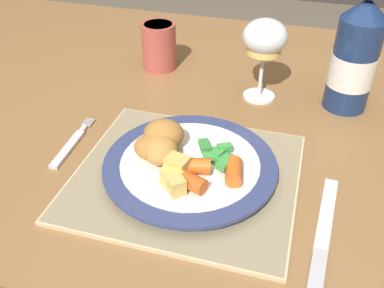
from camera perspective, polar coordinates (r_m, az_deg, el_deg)
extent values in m
cube|color=olive|center=(0.81, 1.84, 4.25)|extent=(1.48, 0.89, 0.04)
cube|color=olive|center=(1.57, -19.58, 3.57)|extent=(0.06, 0.06, 0.70)
cube|color=#CCB789|center=(0.63, -0.76, -4.29)|extent=(0.32, 0.29, 0.01)
cube|color=gray|center=(0.62, -0.76, -4.05)|extent=(0.31, 0.28, 0.00)
cylinder|color=white|center=(0.62, -0.26, -3.33)|extent=(0.21, 0.21, 0.01)
cylinder|color=navy|center=(0.62, -0.26, -2.69)|extent=(0.25, 0.25, 0.01)
cylinder|color=white|center=(0.62, -0.26, -2.44)|extent=(0.20, 0.20, 0.00)
ellipsoid|color=tan|center=(0.63, -3.98, 0.56)|extent=(0.07, 0.07, 0.03)
ellipsoid|color=#A87033|center=(0.63, -3.78, 1.31)|extent=(0.07, 0.06, 0.05)
ellipsoid|color=#B77F3D|center=(0.61, -4.17, -0.74)|extent=(0.07, 0.07, 0.04)
ellipsoid|color=#A87033|center=(0.62, -5.29, -0.42)|extent=(0.07, 0.06, 0.03)
cube|color=#338438|center=(0.64, 1.71, -0.24)|extent=(0.03, 0.03, 0.01)
cube|color=#4CA84C|center=(0.62, 3.37, -1.07)|extent=(0.02, 0.02, 0.01)
cube|color=#338438|center=(0.61, 4.54, -2.12)|extent=(0.02, 0.03, 0.01)
cube|color=green|center=(0.62, 3.63, -1.10)|extent=(0.02, 0.03, 0.01)
cube|color=#338438|center=(0.61, 3.81, -2.13)|extent=(0.02, 0.02, 0.01)
cube|color=green|center=(0.62, 2.61, -1.74)|extent=(0.03, 0.02, 0.01)
cube|color=green|center=(0.63, 4.36, -0.46)|extent=(0.02, 0.02, 0.01)
cube|color=green|center=(0.59, 4.36, -2.55)|extent=(0.02, 0.03, 0.01)
cylinder|color=orange|center=(0.59, 0.97, -2.97)|extent=(0.04, 0.03, 0.02)
cylinder|color=#CC5119|center=(0.57, -0.21, -5.05)|extent=(0.05, 0.04, 0.02)
cylinder|color=orange|center=(0.58, 5.59, -3.66)|extent=(0.03, 0.05, 0.02)
cube|color=silver|center=(0.71, -16.23, -0.63)|extent=(0.02, 0.10, 0.01)
cube|color=silver|center=(0.75, -14.28, 1.97)|extent=(0.01, 0.02, 0.01)
cube|color=silver|center=(0.76, -13.24, 2.75)|extent=(0.00, 0.02, 0.00)
cube|color=silver|center=(0.76, -13.51, 2.78)|extent=(0.00, 0.02, 0.00)
cube|color=silver|center=(0.76, -13.78, 2.82)|extent=(0.00, 0.02, 0.00)
cube|color=silver|center=(0.76, -14.05, 2.86)|extent=(0.00, 0.02, 0.00)
cube|color=silver|center=(0.60, 17.48, -8.81)|extent=(0.03, 0.14, 0.00)
cube|color=#B2B2B7|center=(0.53, 16.30, -16.35)|extent=(0.02, 0.07, 0.01)
cylinder|color=silver|center=(0.83, 8.89, 6.35)|extent=(0.06, 0.06, 0.00)
cylinder|color=silver|center=(0.81, 9.19, 9.12)|extent=(0.01, 0.01, 0.09)
ellipsoid|color=silver|center=(0.78, 9.73, 13.96)|extent=(0.08, 0.08, 0.06)
cylinder|color=#EACC66|center=(0.78, 9.58, 12.63)|extent=(0.06, 0.06, 0.02)
cylinder|color=navy|center=(0.80, 20.67, 9.81)|extent=(0.08, 0.08, 0.16)
cone|color=navy|center=(0.77, 22.30, 16.41)|extent=(0.08, 0.08, 0.03)
cylinder|color=white|center=(0.81, 20.54, 9.30)|extent=(0.08, 0.08, 0.06)
cube|color=#DBB256|center=(0.58, -1.95, -3.06)|extent=(0.04, 0.03, 0.03)
cube|color=#DBB256|center=(0.57, -2.55, -4.79)|extent=(0.03, 0.03, 0.02)
cube|color=#DBB256|center=(0.56, -2.16, -5.50)|extent=(0.03, 0.03, 0.02)
cube|color=#DBB256|center=(0.58, -3.12, -4.09)|extent=(0.02, 0.02, 0.02)
cylinder|color=#B24C42|center=(0.91, -4.41, 12.87)|extent=(0.07, 0.07, 0.10)
cylinder|color=maroon|center=(0.90, -4.54, 15.44)|extent=(0.06, 0.06, 0.01)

